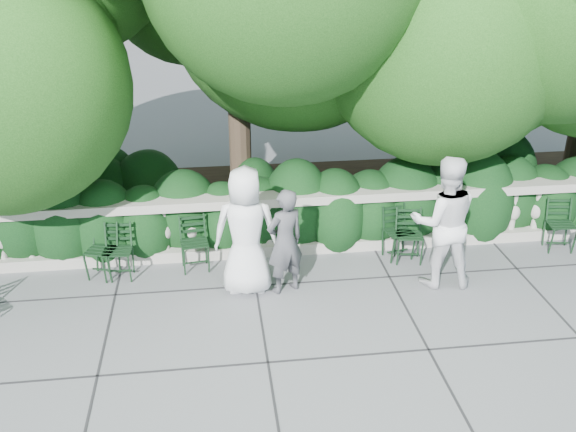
{
  "coord_description": "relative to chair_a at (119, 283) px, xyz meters",
  "views": [
    {
      "loc": [
        -1.05,
        -7.24,
        4.82
      ],
      "look_at": [
        0.0,
        1.0,
        1.0
      ],
      "focal_mm": 40.0,
      "sensor_mm": 36.0,
      "label": 1
    }
  ],
  "objects": [
    {
      "name": "chair_c",
      "position": [
        -0.27,
        0.06,
        0.0
      ],
      "size": [
        0.57,
        0.59,
        0.84
      ],
      "primitive_type": null,
      "rotation": [
        0.0,
        0.0,
        -0.31
      ],
      "color": "black",
      "rests_on": "ground"
    },
    {
      "name": "person_businessman",
      "position": [
        1.86,
        -0.43,
        0.93
      ],
      "size": [
        0.96,
        0.67,
        1.86
      ],
      "primitive_type": "imported",
      "rotation": [
        0.0,
        0.0,
        3.05
      ],
      "color": "white",
      "rests_on": "ground"
    },
    {
      "name": "ground",
      "position": [
        2.48,
        -1.15,
        0.0
      ],
      "size": [
        90.0,
        90.0,
        0.0
      ],
      "primitive_type": "plane",
      "color": "#5A5B62",
      "rests_on": "ground"
    },
    {
      "name": "person_woman_grey",
      "position": [
        2.4,
        -0.51,
        0.78
      ],
      "size": [
        0.67,
        0.58,
        1.56
      ],
      "primitive_type": "imported",
      "rotation": [
        0.0,
        0.0,
        3.57
      ],
      "color": "#47474C",
      "rests_on": "ground"
    },
    {
      "name": "chair_f",
      "position": [
        6.88,
        0.03,
        0.0
      ],
      "size": [
        0.5,
        0.53,
        0.84
      ],
      "primitive_type": null,
      "rotation": [
        0.0,
        0.0,
        -0.13
      ],
      "color": "black",
      "rests_on": "ground"
    },
    {
      "name": "chair_e",
      "position": [
        4.3,
        0.1,
        0.0
      ],
      "size": [
        0.53,
        0.56,
        0.84
      ],
      "primitive_type": null,
      "rotation": [
        0.0,
        0.0,
        0.21
      ],
      "color": "black",
      "rests_on": "ground"
    },
    {
      "name": "balustrade",
      "position": [
        2.48,
        0.65,
        0.49
      ],
      "size": [
        12.0,
        0.44,
        1.0
      ],
      "color": "#9E998E",
      "rests_on": "ground"
    },
    {
      "name": "chair_a",
      "position": [
        0.0,
        0.0,
        0.0
      ],
      "size": [
        0.46,
        0.5,
        0.84
      ],
      "primitive_type": null,
      "rotation": [
        0.0,
        0.0,
        -0.05
      ],
      "color": "black",
      "rests_on": "ground"
    },
    {
      "name": "chair_d",
      "position": [
        4.37,
        -0.03,
        0.0
      ],
      "size": [
        0.51,
        0.54,
        0.84
      ],
      "primitive_type": null,
      "rotation": [
        0.0,
        0.0,
        -0.15
      ],
      "color": "black",
      "rests_on": "ground"
    },
    {
      "name": "chair_b",
      "position": [
        1.14,
        0.12,
        0.0
      ],
      "size": [
        0.49,
        0.53,
        0.84
      ],
      "primitive_type": null,
      "rotation": [
        0.0,
        0.0,
        0.12
      ],
      "color": "black",
      "rests_on": "ground"
    },
    {
      "name": "shrub_hedge",
      "position": [
        2.48,
        1.85,
        0.0
      ],
      "size": [
        15.0,
        2.6,
        1.7
      ],
      "primitive_type": null,
      "color": "black",
      "rests_on": "ground"
    },
    {
      "name": "person_casual_man",
      "position": [
        4.64,
        -0.57,
        0.98
      ],
      "size": [
        1.03,
        0.85,
        1.95
      ],
      "primitive_type": "imported",
      "rotation": [
        0.0,
        0.0,
        3.02
      ],
      "color": "white",
      "rests_on": "ground"
    }
  ]
}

